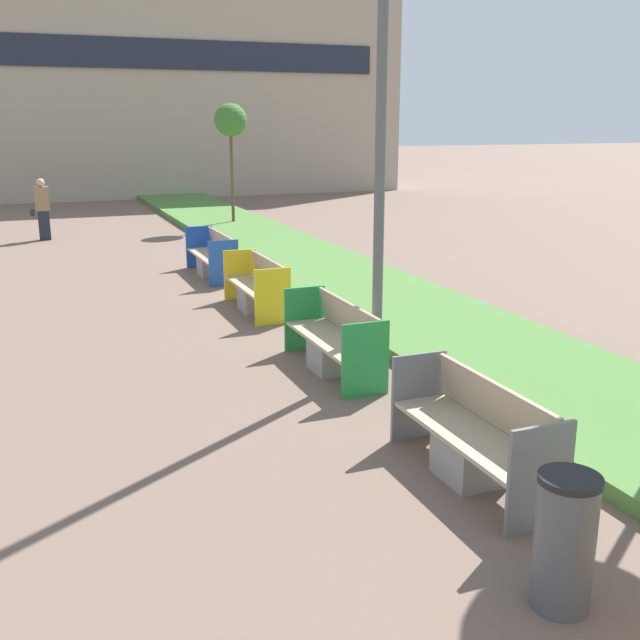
{
  "coord_description": "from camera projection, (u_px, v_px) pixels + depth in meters",
  "views": [
    {
      "loc": [
        -2.78,
        1.68,
        3.28
      ],
      "look_at": [
        0.9,
        10.97,
        0.6
      ],
      "focal_mm": 42.0,
      "sensor_mm": 36.0,
      "label": 1
    }
  ],
  "objects": [
    {
      "name": "pedestrian_walking",
      "position": [
        42.0,
        209.0,
        20.9
      ],
      "size": [
        0.53,
        0.24,
        1.71
      ],
      "color": "#232633",
      "rests_on": "ground"
    },
    {
      "name": "street_lamp_post",
      "position": [
        382.0,
        78.0,
        9.34
      ],
      "size": [
        0.24,
        0.44,
        6.81
      ],
      "color": "#56595B",
      "rests_on": "ground"
    },
    {
      "name": "litter_bin",
      "position": [
        564.0,
        542.0,
        5.09
      ],
      "size": [
        0.43,
        0.43,
        0.99
      ],
      "color": "#4C4F51",
      "rests_on": "ground"
    },
    {
      "name": "bench_blue_frame",
      "position": [
        213.0,
        259.0,
        16.16
      ],
      "size": [
        0.65,
        2.24,
        0.94
      ],
      "color": "gray",
      "rests_on": "ground"
    },
    {
      "name": "bench_yellow_frame",
      "position": [
        257.0,
        291.0,
        13.19
      ],
      "size": [
        0.65,
        2.01,
        0.94
      ],
      "color": "gray",
      "rests_on": "ground"
    },
    {
      "name": "planter_grass_strip",
      "position": [
        427.0,
        322.0,
        12.22
      ],
      "size": [
        2.8,
        120.0,
        0.18
      ],
      "color": "#4C7A38",
      "rests_on": "ground"
    },
    {
      "name": "bench_grey_frame",
      "position": [
        474.0,
        442.0,
        6.99
      ],
      "size": [
        0.65,
        2.06,
        0.94
      ],
      "color": "gray",
      "rests_on": "ground"
    },
    {
      "name": "bench_green_frame",
      "position": [
        335.0,
        344.0,
        10.02
      ],
      "size": [
        0.65,
        2.14,
        0.94
      ],
      "color": "gray",
      "rests_on": "ground"
    },
    {
      "name": "building_backdrop",
      "position": [
        167.0,
        73.0,
        34.33
      ],
      "size": [
        20.4,
        7.09,
        10.73
      ],
      "color": "tan",
      "rests_on": "ground"
    },
    {
      "name": "sapling_tree_far",
      "position": [
        231.0,
        122.0,
        22.84
      ],
      "size": [
        1.0,
        1.0,
        3.78
      ],
      "color": "brown",
      "rests_on": "ground"
    }
  ]
}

